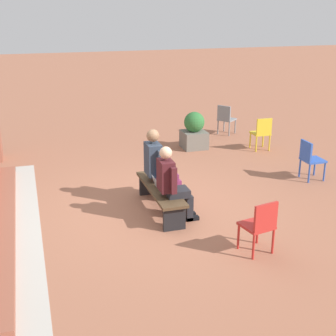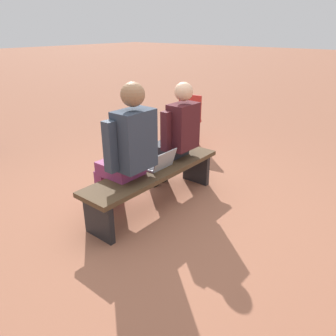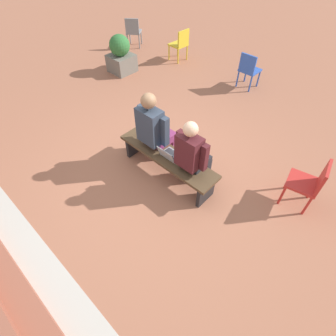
% 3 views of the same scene
% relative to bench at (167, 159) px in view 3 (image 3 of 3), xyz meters
% --- Properties ---
extents(ground_plane, '(60.00, 60.00, 0.00)m').
position_rel_bench_xyz_m(ground_plane, '(0.06, 0.08, -0.35)').
color(ground_plane, '#9E6047').
extents(concrete_strip, '(6.50, 0.40, 0.01)m').
position_rel_bench_xyz_m(concrete_strip, '(-0.00, 2.29, -0.35)').
color(concrete_strip, '#B7B2A8').
rests_on(concrete_strip, ground).
extents(bench, '(1.80, 0.44, 0.45)m').
position_rel_bench_xyz_m(bench, '(0.00, 0.00, 0.00)').
color(bench, '#4C3823').
rests_on(bench, ground).
extents(person_student, '(0.53, 0.67, 1.33)m').
position_rel_bench_xyz_m(person_student, '(-0.45, -0.07, 0.36)').
color(person_student, '#232328').
rests_on(person_student, ground).
extents(person_adult, '(0.59, 0.74, 1.42)m').
position_rel_bench_xyz_m(person_adult, '(0.32, -0.07, 0.39)').
color(person_adult, '#7F2D5B').
rests_on(person_adult, ground).
extents(laptop, '(0.32, 0.29, 0.21)m').
position_rel_bench_xyz_m(laptop, '(-0.06, 0.01, 0.15)').
color(laptop, '#9EA0A5').
rests_on(laptop, bench).
extents(plastic_chair_far_right, '(0.44, 0.44, 0.84)m').
position_rel_bench_xyz_m(plastic_chair_far_right, '(2.78, -3.45, 0.13)').
color(plastic_chair_far_right, gold).
rests_on(plastic_chair_far_right, ground).
extents(plastic_chair_by_pillar, '(0.49, 0.49, 0.84)m').
position_rel_bench_xyz_m(plastic_chair_by_pillar, '(-1.89, -0.96, 0.13)').
color(plastic_chair_by_pillar, red).
rests_on(plastic_chair_by_pillar, ground).
extents(plastic_chair_mid_courtyard, '(0.59, 0.59, 0.84)m').
position_rel_bench_xyz_m(plastic_chair_mid_courtyard, '(4.45, -3.21, 0.13)').
color(plastic_chair_mid_courtyard, gray).
rests_on(plastic_chair_mid_courtyard, ground).
extents(plastic_chair_far_left, '(0.43, 0.43, 0.84)m').
position_rel_bench_xyz_m(plastic_chair_far_left, '(0.61, -3.42, 0.13)').
color(plastic_chair_far_left, '#2D56B7').
rests_on(plastic_chair_far_left, ground).
extents(planter, '(0.60, 0.60, 0.94)m').
position_rel_bench_xyz_m(planter, '(3.46, -1.90, 0.08)').
color(planter, '#6B665B').
rests_on(planter, ground).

